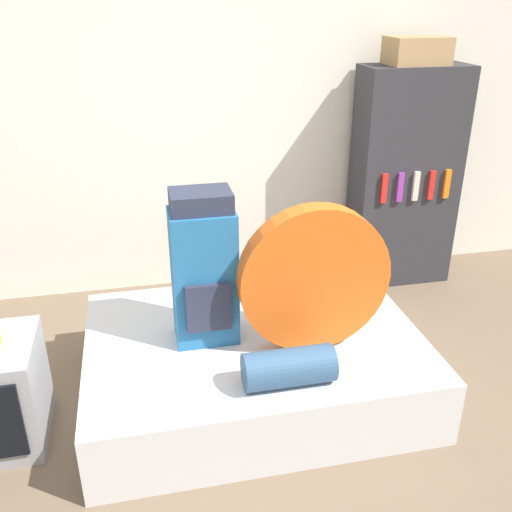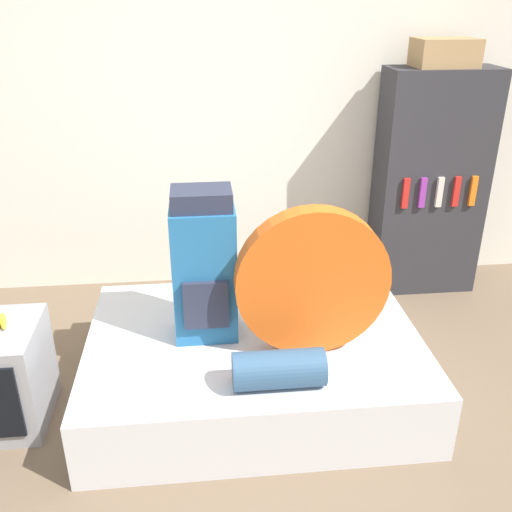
# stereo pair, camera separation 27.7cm
# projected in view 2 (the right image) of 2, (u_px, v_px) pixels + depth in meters

# --- Properties ---
(ground_plane) EXTENTS (16.00, 16.00, 0.00)m
(ground_plane) POSITION_uv_depth(u_px,v_px,m) (252.00, 496.00, 2.45)
(ground_plane) COLOR brown
(wall_back) EXTENTS (8.00, 0.05, 2.60)m
(wall_back) POSITION_uv_depth(u_px,v_px,m) (220.00, 102.00, 3.79)
(wall_back) COLOR silver
(wall_back) RESTS_ON ground_plane
(bed) EXTENTS (1.72, 1.24, 0.35)m
(bed) POSITION_uv_depth(u_px,v_px,m) (254.00, 362.00, 3.04)
(bed) COLOR silver
(bed) RESTS_ON ground_plane
(backpack) EXTENTS (0.31, 0.26, 0.78)m
(backpack) POSITION_uv_depth(u_px,v_px,m) (204.00, 268.00, 2.81)
(backpack) COLOR #23669E
(backpack) RESTS_ON bed
(tent_bag) EXTENTS (0.74, 0.11, 0.74)m
(tent_bag) POSITION_uv_depth(u_px,v_px,m) (312.00, 282.00, 2.70)
(tent_bag) COLOR #E05B19
(tent_bag) RESTS_ON bed
(sleeping_roll) EXTENTS (0.41, 0.18, 0.18)m
(sleeping_roll) POSITION_uv_depth(u_px,v_px,m) (279.00, 369.00, 2.55)
(sleeping_roll) COLOR #33567A
(sleeping_roll) RESTS_ON bed
(bookshelf) EXTENTS (0.72, 0.34, 1.54)m
(bookshelf) POSITION_uv_depth(u_px,v_px,m) (430.00, 184.00, 3.90)
(bookshelf) COLOR #2D2D33
(bookshelf) RESTS_ON ground_plane
(cardboard_box) EXTENTS (0.38, 0.27, 0.17)m
(cardboard_box) POSITION_uv_depth(u_px,v_px,m) (445.00, 53.00, 3.54)
(cardboard_box) COLOR #A88456
(cardboard_box) RESTS_ON bookshelf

